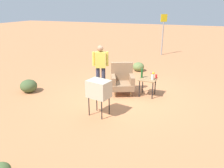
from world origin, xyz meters
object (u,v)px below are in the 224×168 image
object	(u,v)px
bottle_wine_green	(142,73)
flower_vase	(153,75)
side_table	(148,81)
road_sign	(163,32)
tv_on_stand	(99,89)
armchair	(122,80)
soda_can_red	(156,76)
person_standing	(101,65)

from	to	relation	value
bottle_wine_green	flower_vase	size ratio (longest dim) A/B	1.21
side_table	road_sign	world-z (taller)	road_sign
side_table	tv_on_stand	distance (m)	2.14
armchair	road_sign	world-z (taller)	road_sign
side_table	tv_on_stand	xyz separation A→B (m)	(-0.93, -1.91, 0.26)
side_table	soda_can_red	distance (m)	0.34
tv_on_stand	road_sign	xyz separation A→B (m)	(0.24, 8.74, 0.60)
tv_on_stand	side_table	bearing A→B (deg)	63.94
tv_on_stand	soda_can_red	distance (m)	2.41
tv_on_stand	bottle_wine_green	bearing A→B (deg)	70.12
person_standing	soda_can_red	world-z (taller)	person_standing
side_table	bottle_wine_green	xyz separation A→B (m)	(-0.23, 0.04, 0.25)
person_standing	soda_can_red	xyz separation A→B (m)	(1.93, 0.31, -0.27)
person_standing	flower_vase	bearing A→B (deg)	2.76
person_standing	tv_on_stand	bearing A→B (deg)	-66.93
flower_vase	soda_can_red	bearing A→B (deg)	69.82
side_table	tv_on_stand	world-z (taller)	tv_on_stand
armchair	side_table	bearing A→B (deg)	6.29
tv_on_stand	bottle_wine_green	size ratio (longest dim) A/B	3.22
armchair	person_standing	bearing A→B (deg)	-178.57
tv_on_stand	road_sign	world-z (taller)	road_sign
side_table	tv_on_stand	bearing A→B (deg)	-116.06
flower_vase	side_table	bearing A→B (deg)	169.93
road_sign	soda_can_red	distance (m)	6.74
road_sign	bottle_wine_green	size ratio (longest dim) A/B	7.63
tv_on_stand	soda_can_red	world-z (taller)	tv_on_stand
armchair	road_sign	xyz separation A→B (m)	(0.19, 6.93, 0.88)
armchair	soda_can_red	world-z (taller)	armchair
soda_can_red	armchair	bearing A→B (deg)	-165.46
person_standing	armchair	bearing A→B (deg)	1.43
soda_can_red	side_table	bearing A→B (deg)	-141.06
tv_on_stand	flower_vase	bearing A→B (deg)	59.88
side_table	flower_vase	bearing A→B (deg)	-10.07
armchair	side_table	xyz separation A→B (m)	(0.88, 0.10, 0.02)
person_standing	road_sign	size ratio (longest dim) A/B	0.67
side_table	person_standing	world-z (taller)	person_standing
person_standing	soda_can_red	distance (m)	1.98
soda_can_red	bottle_wine_green	bearing A→B (deg)	-162.20
soda_can_red	person_standing	bearing A→B (deg)	-170.88
armchair	bottle_wine_green	distance (m)	0.72
bottle_wine_green	flower_vase	bearing A→B (deg)	-10.52
bottle_wine_green	soda_can_red	xyz separation A→B (m)	(0.47, 0.15, -0.10)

